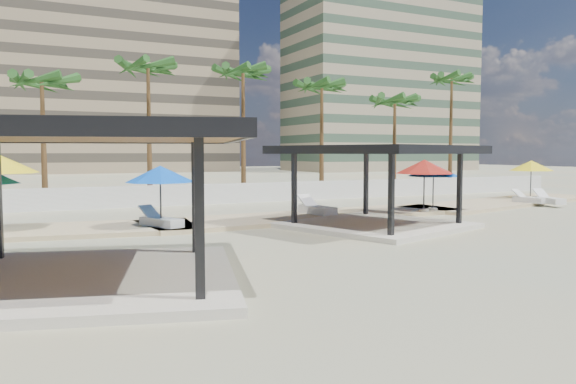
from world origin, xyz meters
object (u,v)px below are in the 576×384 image
Objects in this scene: pavilion_central at (377,179)px; pavilion_west at (82,190)px; lounger_d at (549,200)px; lounger_b at (317,209)px; umbrella_c at (424,167)px; lounger_c at (529,199)px; lounger_a at (161,221)px.

pavilion_west is (-11.85, -5.10, 0.20)m from pavilion_central.
pavilion_central is 3.78× the size of lounger_d.
pavilion_central is 3.51× the size of lounger_b.
lounger_c is at bearing 7.55° from umbrella_c.
pavilion_central is at bearing 98.97° from lounger_c.
lounger_a is at bearing 141.52° from pavilion_central.
umbrella_c is 13.09m from lounger_a.
lounger_a is 7.78m from lounger_b.
lounger_c is 1.04m from lounger_d.
pavilion_west is 4.42× the size of lounger_c.
lounger_c is at bearing -111.59° from lounger_a.
umbrella_c is at bearing -114.89° from lounger_a.
lounger_a is at bearing 85.14° from lounger_c.
umbrella_c reaches higher than lounger_d.
lounger_b reaches higher than lounger_d.
lounger_d is at bearing -5.63° from pavilion_central.
lounger_a is 21.63m from lounger_c.
pavilion_west is 4.15× the size of lounger_a.
lounger_a is (3.75, 8.09, -1.82)m from pavilion_west.
pavilion_west is 9.11m from lounger_a.
lounger_b is 14.56m from lounger_d.
umbrella_c is at bearing 105.65° from lounger_d.
pavilion_central reaches higher than lounger_a.
lounger_d is at bearing -152.89° from lounger_c.
lounger_d is (0.59, -0.86, 0.01)m from lounger_c.
lounger_b is (-0.42, 4.23, -1.60)m from pavilion_central.
pavilion_west is at bearing 102.21° from lounger_c.
lounger_c is 0.92× the size of lounger_d.
umbrella_c reaches higher than lounger_c.
pavilion_west reaches higher than lounger_b.
pavilion_central is 14.18m from lounger_c.
lounger_d is at bearing 33.62° from pavilion_west.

